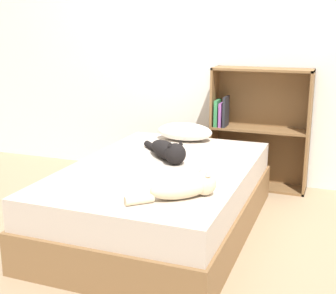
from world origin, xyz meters
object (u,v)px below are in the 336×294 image
(pillow, at_px, (185,132))
(cat_dark, at_px, (168,151))
(bed, at_px, (161,198))
(bookshelf, at_px, (258,127))
(cat_light, at_px, (185,187))

(pillow, height_order, cat_dark, cat_dark)
(pillow, bearing_deg, cat_dark, -82.75)
(bed, bearing_deg, bookshelf, 69.10)
(bed, bearing_deg, cat_dark, 93.81)
(bookshelf, bearing_deg, bed, -110.90)
(cat_light, distance_m, cat_dark, 0.77)
(bed, height_order, cat_dark, cat_dark)
(pillow, relative_size, cat_dark, 1.00)
(cat_dark, bearing_deg, cat_light, -16.95)
(bed, xyz_separation_m, cat_dark, (-0.01, 0.16, 0.30))
(pillow, bearing_deg, cat_light, -71.05)
(pillow, distance_m, bookshelf, 0.68)
(bed, distance_m, bookshelf, 1.30)
(bed, distance_m, cat_light, 0.69)
(bed, xyz_separation_m, bookshelf, (0.45, 1.18, 0.31))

